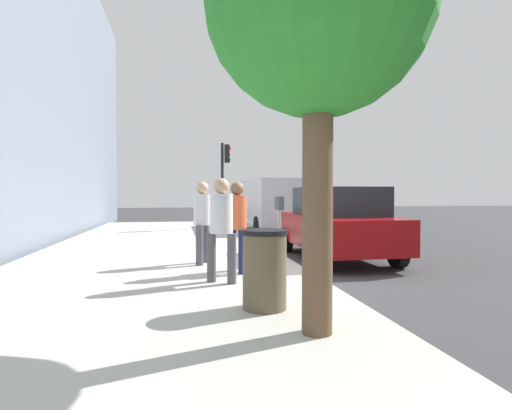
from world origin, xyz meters
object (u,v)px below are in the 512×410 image
pedestrian_bystander (221,222)px  street_tree (318,6)px  parking_meter (279,217)px  parking_officer (203,216)px  parked_sedan_near (336,223)px  trash_bin (265,269)px  pedestrian_at_meter (237,220)px  parked_van_far (272,202)px  traffic_signal (225,171)px

pedestrian_bystander → street_tree: bearing=-131.8°
parking_meter → parking_officer: 1.65m
parked_sedan_near → trash_bin: 5.27m
pedestrian_at_meter → trash_bin: (-2.48, -0.02, -0.47)m
parking_meter → parked_van_far: bearing=-11.5°
parking_officer → trash_bin: 3.62m
parked_sedan_near → street_tree: street_tree is taller
parking_meter → street_tree: street_tree is taller
parking_meter → trash_bin: size_ratio=1.40×
pedestrian_bystander → parked_sedan_near: bearing=-14.8°
parked_sedan_near → street_tree: 6.57m
parking_meter → parking_officer: size_ratio=0.82×
street_tree → parked_sedan_near: bearing=-22.9°
parking_officer → street_tree: (-4.55, -0.97, 2.41)m
parked_van_far → pedestrian_bystander: bearing=163.2°
pedestrian_at_meter → pedestrian_bystander: (-0.85, 0.37, 0.03)m
parked_sedan_near → trash_bin: parked_sedan_near is taller
traffic_signal → parking_meter: bearing=-179.5°
parked_sedan_near → traffic_signal: (7.91, 1.94, 1.68)m
parked_van_far → trash_bin: 12.17m
pedestrian_at_meter → traffic_signal: traffic_signal is taller
parked_van_far → trash_bin: parked_van_far is taller
pedestrian_bystander → parked_sedan_near: pedestrian_bystander is taller
parking_officer → street_tree: bearing=-55.3°
pedestrian_at_meter → pedestrian_bystander: 0.93m
pedestrian_bystander → trash_bin: pedestrian_bystander is taller
parked_sedan_near → traffic_signal: bearing=13.8°
parking_officer → traffic_signal: bearing=103.9°
parked_van_far → traffic_signal: (0.57, 1.94, 1.32)m
pedestrian_bystander → parked_van_far: size_ratio=0.33×
parked_sedan_near → pedestrian_at_meter: bearing=126.7°
pedestrian_at_meter → trash_bin: bearing=-113.3°
parking_meter → pedestrian_at_meter: 0.91m
parked_sedan_near → trash_bin: bearing=149.1°
pedestrian_bystander → traffic_signal: size_ratio=0.48×
pedestrian_at_meter → parked_sedan_near: bearing=12.9°
street_tree → parked_van_far: bearing=-10.3°
traffic_signal → pedestrian_bystander: bearing=173.9°
parking_officer → parked_sedan_near: 3.46m
pedestrian_bystander → parking_meter: bearing=-15.7°
parked_van_far → pedestrian_at_meter: bearing=163.8°
pedestrian_bystander → parking_officer: size_ratio=1.00×
parking_officer → parked_van_far: size_ratio=0.33×
parking_meter → pedestrian_at_meter: (-0.27, 0.86, -0.04)m
trash_bin → pedestrian_at_meter: bearing=0.6°
traffic_signal → street_tree: bearing=178.3°
parked_van_far → street_tree: street_tree is taller
traffic_signal → trash_bin: size_ratio=3.56×
parking_meter → pedestrian_bystander: (-1.12, 1.24, -0.01)m
parking_meter → parking_officer: parking_officer is taller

